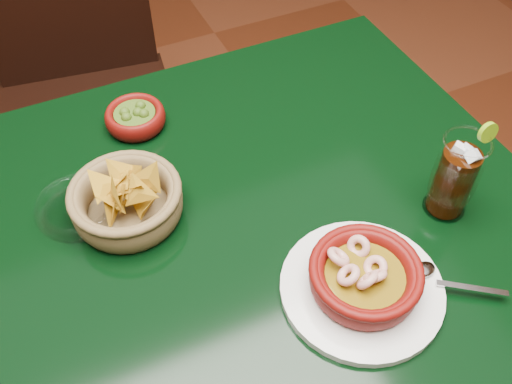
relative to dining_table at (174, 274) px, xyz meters
name	(u,v)px	position (x,y,z in m)	size (l,w,h in m)	color
dining_table	(174,274)	(0.00, 0.00, 0.00)	(1.20, 0.80, 0.75)	black
dining_chair	(84,90)	(-0.01, 0.71, -0.13)	(0.50, 0.50, 0.95)	black
shrimp_plate	(364,279)	(0.22, -0.20, 0.13)	(0.29, 0.23, 0.07)	silver
chip_basket	(127,201)	(-0.04, 0.07, 0.13)	(0.21, 0.21, 0.13)	brown
guacamole_ramekin	(135,117)	(0.03, 0.26, 0.12)	(0.13, 0.13, 0.04)	#540906
cola_drink	(455,177)	(0.42, -0.13, 0.17)	(0.14, 0.14, 0.16)	white
glass_ashtray	(78,208)	(-0.11, 0.10, 0.11)	(0.14, 0.14, 0.03)	white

